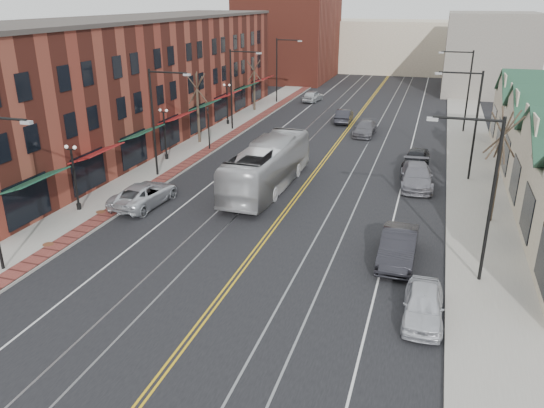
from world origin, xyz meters
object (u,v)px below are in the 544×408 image
Objects in this scene: parked_suv at (144,194)px; parked_car_b at (398,247)px; transit_bus at (268,166)px; parked_car_c at (416,176)px; parked_car_a at (423,305)px; parked_car_d at (416,159)px.

parked_suv is 17.11m from parked_car_b.
parked_suv is at bearing 40.54° from transit_bus.
transit_bus is 2.23× the size of parked_car_c.
parked_car_b is (-1.49, 5.20, 0.13)m from parked_car_a.
transit_bus reaches higher than parked_suv.
parked_car_b reaches higher than parked_car_d.
parked_suv is (-6.84, -5.52, -0.94)m from transit_bus.
parked_car_d reaches higher than parked_suv.
parked_car_c is at bearing -158.63° from transit_bus.
parked_suv is 21.71m from parked_car_d.
parked_car_b is at bearing -84.85° from parked_car_d.
parked_car_c is (10.23, 3.67, -0.91)m from transit_bus.
parked_car_a is 0.82× the size of parked_car_b.
parked_car_a is at bearing 159.44° from parked_suv.
parked_car_b is (9.96, -8.78, -0.87)m from transit_bus.
parked_car_c reaches higher than parked_suv.
parked_car_b is 12.46m from parked_car_c.
transit_bus is at bearing 128.70° from parked_car_a.
parked_suv is at bearing 154.56° from parked_car_a.
transit_bus is 2.66× the size of parked_car_d.
parked_car_b is at bearing 105.37° from parked_car_a.
parked_car_c is 4.57m from parked_car_d.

